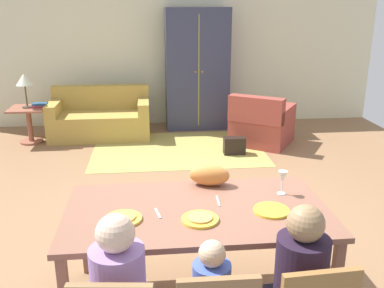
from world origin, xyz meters
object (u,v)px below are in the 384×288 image
Objects in this scene: table_lamp at (24,81)px; book_upper at (40,104)px; cat at (210,175)px; couch at (101,119)px; side_table at (29,120)px; armchair at (261,125)px; armoire at (197,69)px; plate_near_woman at (271,210)px; book_lower at (39,106)px; plate_near_child at (200,219)px; dining_table at (197,217)px; handbag at (234,146)px; plate_near_man at (123,219)px; wine_glass at (282,178)px.

book_upper is at bearing 17.58° from table_lamp.
cat reaches higher than couch.
cat is at bearing -57.49° from side_table.
armoire reaches higher than armchair.
plate_near_woman is 1.14× the size of book_upper.
couch is at bearing 15.35° from book_lower.
armoire is at bearing 83.78° from plate_near_child.
book_upper is (0.00, 0.05, 0.03)m from book_lower.
couch is at bearing 164.83° from armchair.
dining_table is at bearing 90.00° from plate_near_child.
plate_near_woman is 3.95m from armchair.
handbag is (3.17, -0.90, -0.25)m from side_table.
handbag is at bearing -16.82° from book_lower.
book_lower is at bearing 1.57° from side_table.
plate_near_woman is (1.02, 0.02, 0.00)m from plate_near_man.
book_lower is at bearing 172.70° from armchair.
side_table is 0.63m from table_lamp.
table_lamp is at bearing 122.89° from plate_near_woman.
plate_near_child is at bearing -105.21° from handbag.
cat reaches higher than handbag.
wine_glass reaches higher than book_lower.
handbag is at bearing -17.77° from book_upper.
dining_table is at bearing -63.99° from book_upper.
book_lower is at bearing 116.35° from dining_table.
armchair is 3.72m from side_table.
plate_near_woman is 4.83m from couch.
couch is (-1.65, 4.51, -0.46)m from plate_near_woman.
armchair is at bearing -15.17° from couch.
cat is 4.24m from couch.
armoire is (0.03, 4.92, 0.28)m from plate_near_woman.
armchair is at bearing -6.87° from side_table.
wine_glass is at bearing -53.80° from side_table.
plate_near_woman is at bearing -11.06° from dining_table.
book_upper is (-2.21, 3.81, -0.22)m from cat.
wine_glass is at bearing -88.46° from armoire.
side_table is (-1.73, 4.27, -0.39)m from plate_near_man.
plate_near_child is 0.21× the size of armchair.
plate_near_man is 0.52m from plate_near_child.
armoire is at bearing 77.93° from plate_near_man.
handbag is at bearing 66.81° from plate_near_man.
side_table is at bearing -166.81° from couch.
armchair is 2.20× the size of table_lamp.
armchair is 0.72m from handbag.
handbag is at bearing 82.83° from plate_near_woman.
cat is 0.20× the size of couch.
table_lamp is at bearing -162.42° from book_upper.
armoire is 1.86m from handbag.
dining_table is at bearing -106.01° from handbag.
book_lower is (-2.06, 4.34, -0.18)m from plate_near_child.
wine_glass is at bearing 60.54° from plate_near_woman.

